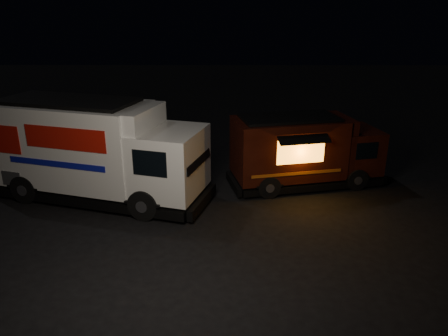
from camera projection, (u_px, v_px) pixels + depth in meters
ground at (191, 229)px, 13.62m from camera, size 80.00×80.00×0.00m
white_truck at (99, 151)px, 15.28m from camera, size 8.23×4.75×3.54m
red_truck at (307, 150)px, 16.59m from camera, size 6.21×3.38×2.74m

